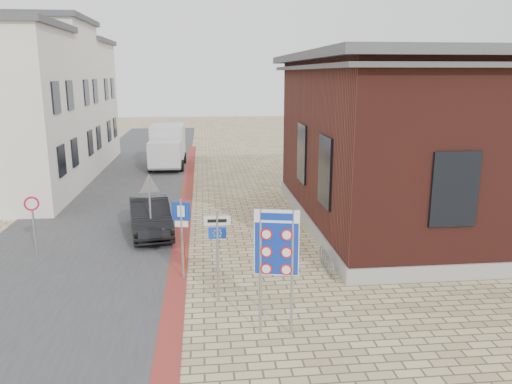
{
  "coord_description": "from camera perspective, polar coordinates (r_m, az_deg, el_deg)",
  "views": [
    {
      "loc": [
        -1.12,
        -12.18,
        6.02
      ],
      "look_at": [
        0.59,
        3.77,
        2.2
      ],
      "focal_mm": 35.0,
      "sensor_mm": 36.0,
      "label": 1
    }
  ],
  "objects": [
    {
      "name": "box_truck",
      "position": [
        33.24,
        -10.09,
        5.18
      ],
      "size": [
        2.3,
        5.18,
        2.69
      ],
      "rotation": [
        0.0,
        0.0,
        -0.02
      ],
      "color": "slate",
      "rests_on": "ground"
    },
    {
      "name": "speed_sign",
      "position": [
        18.24,
        -24.13,
        -2.63
      ],
      "size": [
        0.47,
        0.19,
        2.07
      ],
      "rotation": [
        0.0,
        0.0,
        0.34
      ],
      "color": "gray",
      "rests_on": "ground"
    },
    {
      "name": "ground",
      "position": [
        13.64,
        -0.8,
        -12.81
      ],
      "size": [
        120.0,
        120.0,
        0.0
      ],
      "primitive_type": "plane",
      "color": "tan",
      "rests_on": "ground"
    },
    {
      "name": "road_strip",
      "position": [
        28.18,
        -14.92,
        0.62
      ],
      "size": [
        7.0,
        60.0,
        0.02
      ],
      "primitive_type": "cube",
      "color": "#38383A",
      "rests_on": "ground"
    },
    {
      "name": "border_sign",
      "position": [
        11.46,
        2.37,
        -6.11
      ],
      "size": [
        1.02,
        0.27,
        3.04
      ],
      "rotation": [
        0.0,
        0.0,
        -0.22
      ],
      "color": "gray",
      "rests_on": "ground"
    },
    {
      "name": "curb_strip",
      "position": [
        23.0,
        -8.11,
        -1.88
      ],
      "size": [
        0.6,
        40.0,
        0.02
      ],
      "primitive_type": "cube",
      "color": "maroon",
      "rests_on": "ground"
    },
    {
      "name": "yield_sign",
      "position": [
        18.14,
        -12.09,
        0.03
      ],
      "size": [
        0.86,
        0.37,
        2.52
      ],
      "rotation": [
        0.0,
        0.0,
        0.36
      ],
      "color": "gray",
      "rests_on": "ground"
    },
    {
      "name": "townhouse_far",
      "position": [
        37.55,
        -21.68,
        9.64
      ],
      "size": [
        7.4,
        6.4,
        8.3
      ],
      "color": "white",
      "rests_on": "ground"
    },
    {
      "name": "bike_rack",
      "position": [
        15.95,
        8.06,
        -7.91
      ],
      "size": [
        0.08,
        1.8,
        0.6
      ],
      "color": "slate",
      "rests_on": "ground"
    },
    {
      "name": "townhouse_mid",
      "position": [
        31.79,
        -24.58,
        9.59
      ],
      "size": [
        7.4,
        6.4,
        9.1
      ],
      "color": "white",
      "rests_on": "ground"
    },
    {
      "name": "bollard",
      "position": [
        16.0,
        -8.24,
        -7.14
      ],
      "size": [
        0.11,
        0.11,
        0.89
      ],
      "primitive_type": "cylinder",
      "rotation": [
        0.0,
        0.0,
        -0.42
      ],
      "color": "red",
      "rests_on": "ground"
    },
    {
      "name": "essen_sign",
      "position": [
        13.21,
        -4.42,
        -5.68
      ],
      "size": [
        0.69,
        0.07,
        2.57
      ],
      "rotation": [
        0.0,
        0.0,
        -0.02
      ],
      "color": "gray",
      "rests_on": "ground"
    },
    {
      "name": "brick_building",
      "position": [
        21.83,
        21.64,
        5.79
      ],
      "size": [
        13.0,
        13.0,
        6.8
      ],
      "color": "gray",
      "rests_on": "ground"
    },
    {
      "name": "parking_sign",
      "position": [
        14.85,
        -8.5,
        -3.81
      ],
      "size": [
        0.53,
        0.16,
        2.45
      ],
      "rotation": [
        0.0,
        0.0,
        -0.22
      ],
      "color": "gray",
      "rests_on": "ground"
    },
    {
      "name": "sedan",
      "position": [
        19.56,
        -12.0,
        -2.75
      ],
      "size": [
        2.11,
        4.3,
        1.36
      ],
      "primitive_type": "imported",
      "rotation": [
        0.0,
        0.0,
        0.17
      ],
      "color": "black",
      "rests_on": "ground"
    }
  ]
}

